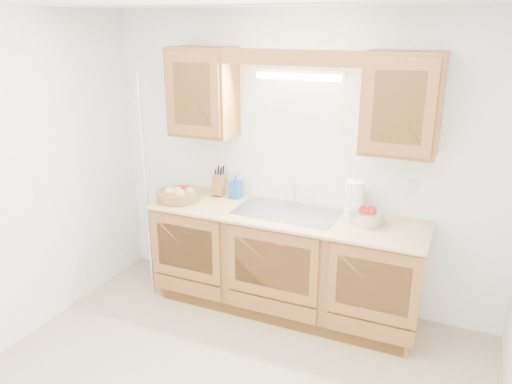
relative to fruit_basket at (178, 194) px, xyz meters
The scene contains 17 objects.
room 1.51m from the fruit_basket, 48.37° to the right, with size 3.52×3.50×2.50m.
base_cabinets 1.11m from the fruit_basket, ahead, with size 2.20×0.60×0.86m, color #A2672F.
countertop 0.99m from the fruit_basket, ahead, with size 2.30×0.63×0.04m, color tan.
upper_cabinet_left 0.91m from the fruit_basket, 55.96° to the left, with size 0.55×0.33×0.75m, color #A2672F.
upper_cabinet_right 2.03m from the fruit_basket, ahead, with size 0.55×0.33×0.75m, color #A2672F.
valance 1.54m from the fruit_basket, ahead, with size 2.20×0.05×0.12m, color #A2672F.
fluorescent_fixture 1.47m from the fruit_basket, 17.48° to the left, with size 0.76×0.08×0.08m.
sink 1.00m from the fruit_basket, ahead, with size 0.84×0.46×0.36m.
wire_shelf_pole 0.28m from the fruit_basket, 141.46° to the right, with size 0.03×0.03×2.00m, color silver.
outlet_plate 1.98m from the fruit_basket, 11.26° to the left, with size 0.08×0.01×0.12m, color white.
fruit_basket is the anchor object (origin of this frame).
knife_block 0.38m from the fruit_basket, 44.48° to the left, with size 0.10×0.16×0.28m.
orange_canister 1.56m from the fruit_basket, 12.32° to the left, with size 0.08×0.08×0.20m.
soap_bottle 0.51m from the fruit_basket, 29.79° to the left, with size 0.10×0.10×0.22m, color #2358AF.
sponge 1.64m from the fruit_basket, 11.72° to the left, with size 0.13×0.10×0.02m.
paper_towel 1.54m from the fruit_basket, ahead, with size 0.18×0.18×0.37m.
apple_bowl 1.64m from the fruit_basket, ahead, with size 0.35×0.35×0.14m.
Camera 1 is at (1.33, -2.42, 2.38)m, focal length 35.00 mm.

